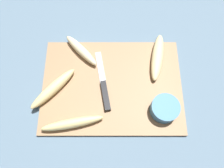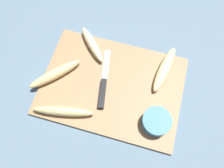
% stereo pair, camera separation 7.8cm
% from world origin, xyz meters
% --- Properties ---
extents(ground_plane, '(4.00, 4.00, 0.00)m').
position_xyz_m(ground_plane, '(0.00, 0.00, 0.00)').
color(ground_plane, slate).
extents(cutting_board, '(0.51, 0.36, 0.01)m').
position_xyz_m(cutting_board, '(0.00, 0.00, 0.01)').
color(cutting_board, '#997551').
rests_on(cutting_board, ground_plane).
extents(knife, '(0.06, 0.24, 0.02)m').
position_xyz_m(knife, '(-0.03, -0.02, 0.02)').
color(knife, black).
rests_on(knife, cutting_board).
extents(banana_spotted_left, '(0.16, 0.17, 0.04)m').
position_xyz_m(banana_spotted_left, '(-0.21, -0.02, 0.03)').
color(banana_spotted_left, '#DBC684').
rests_on(banana_spotted_left, cutting_board).
extents(banana_cream_curved, '(0.14, 0.15, 0.04)m').
position_xyz_m(banana_cream_curved, '(-0.12, 0.13, 0.03)').
color(banana_cream_curved, beige).
rests_on(banana_cream_curved, cutting_board).
extents(banana_mellow_near, '(0.08, 0.20, 0.03)m').
position_xyz_m(banana_mellow_near, '(0.17, 0.11, 0.03)').
color(banana_mellow_near, beige).
rests_on(banana_mellow_near, cutting_board).
extents(banana_golden_short, '(0.21, 0.07, 0.04)m').
position_xyz_m(banana_golden_short, '(-0.13, -0.14, 0.03)').
color(banana_golden_short, '#EDD689').
rests_on(banana_golden_short, cutting_board).
extents(prep_bowl, '(0.10, 0.10, 0.05)m').
position_xyz_m(prep_bowl, '(0.18, -0.09, 0.03)').
color(prep_bowl, teal).
rests_on(prep_bowl, cutting_board).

